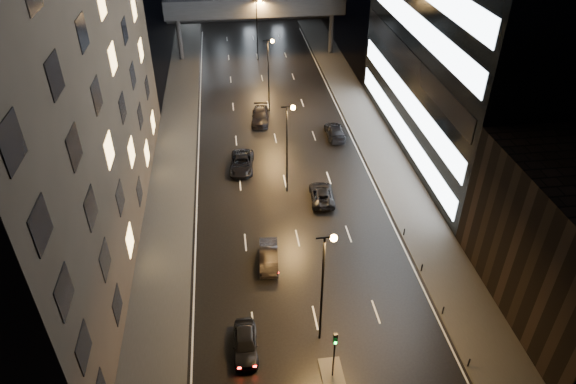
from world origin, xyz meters
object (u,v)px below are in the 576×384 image
Objects in this scene: car_away_c at (242,163)px; car_toward_a at (322,194)px; car_away_b at (269,257)px; car_away_d at (260,116)px; car_toward_b at (335,131)px; car_away_a at (245,343)px.

car_toward_a is (8.03, -7.23, -0.08)m from car_away_c.
car_away_c is (-1.54, 16.32, 0.01)m from car_away_b.
car_toward_b is (9.09, -5.47, -0.02)m from car_away_d.
car_away_a is 37.53m from car_away_d.
car_away_b is at bearing 58.19° from car_toward_a.
car_away_a is at bearing 69.10° from car_toward_b.
car_away_d is at bearing -29.29° from car_toward_b.
car_away_d is at bearing 81.19° from car_away_c.
car_away_b is 24.94m from car_toward_b.
car_away_c is 1.02× the size of car_away_d.
car_toward_a is 0.93× the size of car_toward_b.
car_away_d reaches higher than car_away_a.
car_away_c is at bearing 88.57° from car_away_a.
car_away_d is 10.61m from car_toward_b.
car_toward_b is (12.20, 6.23, -0.00)m from car_away_c.
car_toward_a is (9.12, 18.37, -0.06)m from car_away_a.
car_away_b is at bearing 66.46° from car_toward_b.
car_away_d is (3.11, 11.70, 0.02)m from car_away_c.
car_toward_b is at bearing -24.40° from car_away_d.
car_away_d is 1.03× the size of car_toward_b.
car_toward_a is at bearing -35.91° from car_away_c.
car_away_b is 28.07m from car_away_d.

